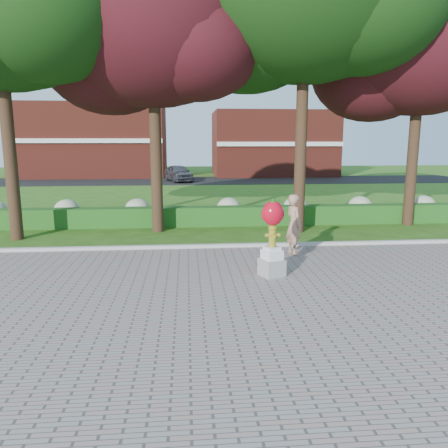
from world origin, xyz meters
The scene contains 13 objects.
ground centered at (0.00, 0.00, 0.00)m, with size 100.00×100.00×0.00m, color #2B5615.
walkway centered at (0.00, -4.00, 0.02)m, with size 40.00×14.00×0.04m, color gray.
curb centered at (0.00, 3.00, 0.07)m, with size 40.00×0.18×0.15m, color #ADADA5.
lawn_hedge centered at (0.00, 7.00, 0.40)m, with size 24.00×0.70×0.80m, color #224915.
hydrangea_row centered at (0.57, 8.00, 0.55)m, with size 20.10×1.10×0.99m.
street centered at (0.00, 28.00, 0.01)m, with size 50.00×8.00×0.02m, color black.
building_left centered at (-10.00, 34.00, 3.50)m, with size 14.00×8.00×7.00m, color maroon.
building_right centered at (8.00, 34.00, 3.20)m, with size 12.00×8.00×6.40m, color maroon.
tree_mid_left centered at (-2.10, 6.08, 7.30)m, with size 8.25×7.04×10.69m.
tree_far_right centered at (8.40, 6.58, 6.97)m, with size 7.88×6.72×10.21m.
hydrant_sculpture centered at (1.34, -0.18, 1.12)m, with size 0.72×0.72×2.03m.
woman centered at (2.42, 1.92, 0.98)m, with size 0.69×0.45×1.88m, color #AD7963.
parked_car centered at (-1.55, 27.29, 0.75)m, with size 1.71×4.26×1.45m, color #3F4046.
Camera 1 is at (-0.84, -11.02, 3.52)m, focal length 35.00 mm.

